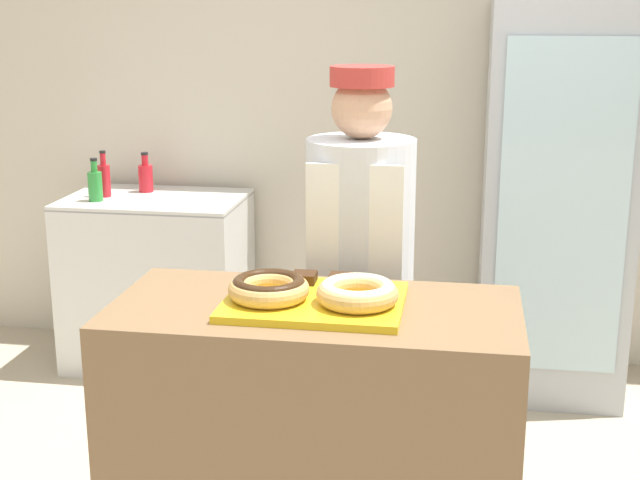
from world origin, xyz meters
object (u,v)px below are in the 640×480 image
(brownie_back_left, at_px, (304,278))
(chest_freezer, at_px, (158,280))
(bottle_green, at_px, (95,185))
(bottle_red_b, at_px, (146,177))
(donut_light_glaze, at_px, (357,292))
(beverage_fridge, at_px, (556,203))
(serving_tray, at_px, (315,302))
(donut_chocolate_glaze, at_px, (269,287))
(baker_person, at_px, (359,283))
(bottle_red, at_px, (104,179))
(brownie_back_right, at_px, (341,279))

(brownie_back_left, relative_size, chest_freezer, 0.08)
(bottle_green, height_order, bottle_red_b, bottle_green)
(bottle_red_b, bearing_deg, chest_freezer, -55.53)
(donut_light_glaze, xyz_separation_m, bottle_red_b, (-1.36, 1.92, -0.06))
(beverage_fridge, bearing_deg, brownie_back_left, -120.07)
(beverage_fridge, height_order, chest_freezer, beverage_fridge)
(serving_tray, xyz_separation_m, donut_chocolate_glaze, (-0.13, -0.03, 0.05))
(baker_person, bearing_deg, bottle_green, 144.74)
(beverage_fridge, bearing_deg, baker_person, -124.59)
(baker_person, relative_size, bottle_red, 6.94)
(chest_freezer, distance_m, bottle_green, 0.60)
(baker_person, bearing_deg, donut_chocolate_glaze, -107.88)
(beverage_fridge, bearing_deg, bottle_green, -176.82)
(baker_person, distance_m, bottle_red_b, 1.83)
(serving_tray, height_order, beverage_fridge, beverage_fridge)
(donut_chocolate_glaze, bearing_deg, bottle_red_b, 119.68)
(donut_chocolate_glaze, relative_size, donut_light_glaze, 1.00)
(donut_light_glaze, xyz_separation_m, beverage_fridge, (0.73, 1.78, -0.09))
(brownie_back_right, distance_m, bottle_green, 2.07)
(donut_light_glaze, height_order, baker_person, baker_person)
(serving_tray, relative_size, bottle_red, 2.26)
(donut_chocolate_glaze, height_order, baker_person, baker_person)
(baker_person, relative_size, chest_freezer, 1.82)
(brownie_back_right, distance_m, bottle_red, 2.15)
(donut_chocolate_glaze, relative_size, bottle_red, 1.03)
(chest_freezer, xyz_separation_m, bottle_red, (-0.25, -0.03, 0.54))
(bottle_red_b, bearing_deg, brownie_back_left, -56.05)
(serving_tray, distance_m, donut_chocolate_glaze, 0.15)
(beverage_fridge, height_order, bottle_red_b, beverage_fridge)
(brownie_back_left, height_order, brownie_back_right, same)
(brownie_back_left, bearing_deg, chest_freezer, 123.90)
(brownie_back_right, bearing_deg, brownie_back_left, 180.00)
(brownie_back_right, height_order, chest_freezer, brownie_back_right)
(donut_light_glaze, bearing_deg, beverage_fridge, 67.66)
(donut_chocolate_glaze, xyz_separation_m, bottle_red, (-1.26, 1.76, -0.04))
(donut_light_glaze, bearing_deg, bottle_green, 132.74)
(brownie_back_right, bearing_deg, bottle_red_b, 126.57)
(donut_light_glaze, relative_size, bottle_red_b, 1.17)
(chest_freezer, relative_size, bottle_red_b, 4.32)
(serving_tray, distance_m, baker_person, 0.61)
(brownie_back_left, distance_m, bottle_green, 1.99)
(beverage_fridge, height_order, bottle_red, beverage_fridge)
(bottle_red, bearing_deg, brownie_back_left, -49.85)
(brownie_back_right, distance_m, chest_freezer, 2.08)
(donut_light_glaze, xyz_separation_m, chest_freezer, (-1.27, 1.79, -0.58))
(brownie_back_left, bearing_deg, bottle_green, 132.21)
(brownie_back_right, height_order, bottle_red, bottle_red)
(brownie_back_right, bearing_deg, donut_chocolate_glaze, -136.70)
(bottle_red, bearing_deg, chest_freezer, 5.63)
(baker_person, xyz_separation_m, bottle_green, (-1.46, 1.03, 0.12))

